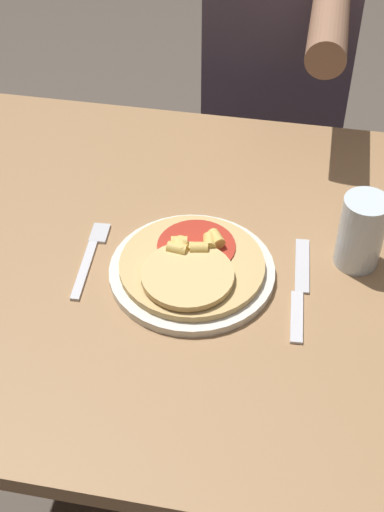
% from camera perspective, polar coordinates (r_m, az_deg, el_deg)
% --- Properties ---
extents(ground_plane, '(8.00, 8.00, 0.00)m').
position_cam_1_polar(ground_plane, '(1.73, 0.95, -18.29)').
color(ground_plane, brown).
extents(dining_table, '(1.15, 0.84, 0.74)m').
position_cam_1_polar(dining_table, '(1.21, 1.29, -4.13)').
color(dining_table, '#9E754C').
rests_on(dining_table, ground_plane).
extents(plate, '(0.26, 0.26, 0.01)m').
position_cam_1_polar(plate, '(1.10, -0.00, -1.24)').
color(plate, silver).
rests_on(plate, dining_table).
extents(pizza, '(0.22, 0.22, 0.04)m').
position_cam_1_polar(pizza, '(1.09, -0.06, -0.71)').
color(pizza, tan).
rests_on(pizza, plate).
extents(fork, '(0.03, 0.18, 0.00)m').
position_cam_1_polar(fork, '(1.15, -8.10, 0.14)').
color(fork, silver).
rests_on(fork, dining_table).
extents(knife, '(0.03, 0.22, 0.00)m').
position_cam_1_polar(knife, '(1.10, 8.61, -2.69)').
color(knife, silver).
rests_on(knife, dining_table).
extents(drinking_glass, '(0.07, 0.07, 0.12)m').
position_cam_1_polar(drinking_glass, '(1.12, 13.39, 1.88)').
color(drinking_glass, silver).
rests_on(drinking_glass, dining_table).
extents(person_diner, '(0.33, 0.52, 1.29)m').
position_cam_1_polar(person_diner, '(1.69, 7.13, 16.11)').
color(person_diner, '#2D2D38').
rests_on(person_diner, ground_plane).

